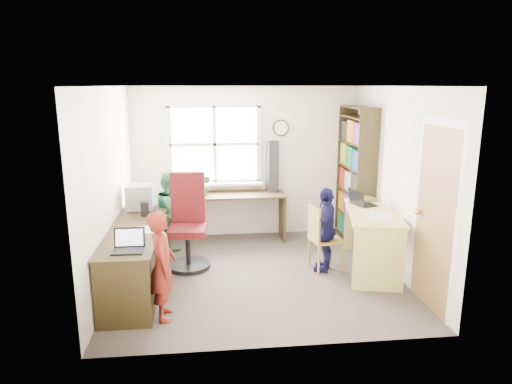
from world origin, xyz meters
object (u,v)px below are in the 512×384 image
(swivel_chair, at_px, (188,227))
(person_navy, at_px, (326,229))
(right_desk, at_px, (372,227))
(wooden_chair, at_px, (321,236))
(laptop_right, at_px, (360,201))
(l_desk, at_px, (152,253))
(person_red, at_px, (162,266))
(potted_plant, at_px, (205,185))
(laptop_left, at_px, (129,245))
(person_green, at_px, (172,214))
(cd_tower, at_px, (272,166))
(bookshelf, at_px, (355,179))
(crt_monitor, at_px, (140,197))

(swivel_chair, bearing_deg, person_navy, -8.66)
(right_desk, xyz_separation_m, swivel_chair, (-2.42, 0.41, -0.04))
(wooden_chair, xyz_separation_m, laptop_right, (0.60, 0.23, 0.39))
(l_desk, distance_m, person_red, 0.76)
(swivel_chair, xyz_separation_m, potted_plant, (0.24, 0.97, 0.36))
(wooden_chair, distance_m, person_red, 2.26)
(l_desk, height_order, laptop_left, laptop_left)
(wooden_chair, xyz_separation_m, person_navy, (0.05, -0.03, 0.09))
(laptop_right, height_order, person_green, person_green)
(laptop_left, bearing_deg, laptop_right, 23.90)
(wooden_chair, bearing_deg, person_green, 149.08)
(person_navy, bearing_deg, potted_plant, -106.99)
(l_desk, relative_size, right_desk, 1.96)
(l_desk, height_order, swivel_chair, swivel_chair)
(swivel_chair, relative_size, laptop_right, 3.17)
(wooden_chair, height_order, laptop_right, laptop_right)
(laptop_left, height_order, laptop_right, laptop_right)
(wooden_chair, height_order, cd_tower, cd_tower)
(person_red, relative_size, person_green, 0.95)
(l_desk, bearing_deg, cd_tower, 46.77)
(right_desk, distance_m, wooden_chair, 0.68)
(bookshelf, height_order, swivel_chair, bookshelf)
(wooden_chair, distance_m, laptop_left, 2.55)
(swivel_chair, bearing_deg, right_desk, -6.94)
(l_desk, bearing_deg, potted_plant, 69.23)
(bookshelf, bearing_deg, l_desk, -153.57)
(l_desk, relative_size, person_green, 2.40)
(wooden_chair, xyz_separation_m, laptop_left, (-2.30, -1.04, 0.33))
(swivel_chair, bearing_deg, potted_plant, 78.89)
(person_green, bearing_deg, cd_tower, -48.59)
(right_desk, distance_m, person_green, 2.78)
(person_navy, bearing_deg, swivel_chair, -78.12)
(crt_monitor, distance_m, person_red, 1.73)
(bookshelf, bearing_deg, right_desk, -96.61)
(swivel_chair, distance_m, laptop_left, 1.50)
(bookshelf, xyz_separation_m, person_navy, (-0.75, -1.12, -0.44))
(l_desk, bearing_deg, bookshelf, 26.43)
(wooden_chair, height_order, laptop_left, laptop_left)
(swivel_chair, relative_size, crt_monitor, 3.51)
(wooden_chair, bearing_deg, right_desk, -16.93)
(right_desk, relative_size, laptop_right, 3.77)
(wooden_chair, relative_size, person_green, 0.71)
(potted_plant, height_order, person_red, person_red)
(laptop_right, xyz_separation_m, person_navy, (-0.55, -0.27, -0.30))
(person_navy, bearing_deg, laptop_right, 139.32)
(wooden_chair, relative_size, potted_plant, 2.81)
(bookshelf, relative_size, laptop_right, 5.25)
(l_desk, xyz_separation_m, wooden_chair, (2.16, 0.38, 0.01))
(crt_monitor, xyz_separation_m, cd_tower, (1.95, 0.90, 0.23))
(wooden_chair, bearing_deg, laptop_right, 11.39)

